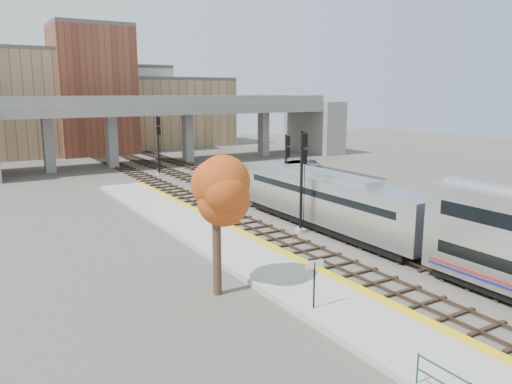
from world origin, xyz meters
TOP-DOWN VIEW (x-y plane):
  - ground at (0.00, 0.00)m, footprint 160.00×160.00m
  - platform at (-7.25, 0.00)m, footprint 4.50×60.00m
  - yellow_strip at (-5.35, 0.00)m, footprint 0.70×60.00m
  - tracks at (0.93, 12.50)m, footprint 10.70×95.00m
  - overpass at (4.92, 45.00)m, footprint 54.00×12.00m
  - buildings_far at (1.26, 66.57)m, footprint 43.00×21.00m
  - parking_lot at (14.00, 28.00)m, footprint 14.00×18.00m
  - locomotive at (1.00, 5.62)m, footprint 3.02×19.05m
  - signal_mast_near at (-1.10, 5.99)m, footprint 0.60×0.64m
  - signal_mast_mid at (3.00, 13.93)m, footprint 0.60×0.64m
  - signal_mast_far at (-1.10, 35.04)m, footprint 0.60×0.64m
  - station_sign at (-8.70, -5.37)m, footprint 0.90×0.15m
  - tree at (-11.39, -0.95)m, footprint 3.60×3.60m
  - car_a at (12.75, 21.62)m, footprint 1.88×3.38m
  - car_b at (15.22, 29.09)m, footprint 2.85×4.31m
  - car_c at (18.32, 30.31)m, footprint 2.26×4.20m

SIDE VIEW (x-z plane):
  - ground at x=0.00m, z-range 0.00..0.00m
  - parking_lot at x=14.00m, z-range 0.00..0.04m
  - tracks at x=0.93m, z-range -0.05..0.20m
  - platform at x=-7.25m, z-range 0.00..0.35m
  - yellow_strip at x=-5.35m, z-range 0.35..0.36m
  - car_a at x=12.75m, z-range 0.04..1.13m
  - car_c at x=18.32m, z-range 0.04..1.20m
  - car_b at x=15.22m, z-range 0.04..1.38m
  - station_sign at x=-8.70m, z-range 0.84..3.12m
  - locomotive at x=1.00m, z-range 0.23..4.33m
  - signal_mast_mid at x=3.00m, z-range -0.16..6.21m
  - signal_mast_far at x=-1.10m, z-range 0.01..7.23m
  - signal_mast_near at x=-1.10m, z-range 0.03..7.40m
  - tree at x=-11.39m, z-range 1.68..8.65m
  - overpass at x=4.92m, z-range 1.06..10.56m
  - buildings_far at x=1.26m, z-range -2.42..18.18m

